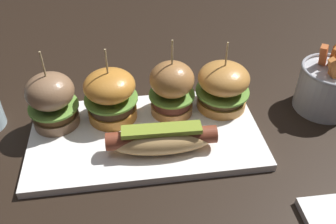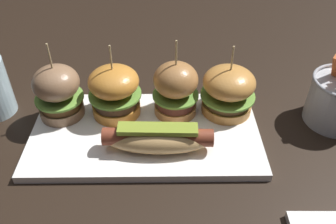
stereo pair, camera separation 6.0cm
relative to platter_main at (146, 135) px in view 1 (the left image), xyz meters
name	(u,v)px [view 1 (the left image)]	position (x,y,z in m)	size (l,w,h in m)	color
ground_plane	(146,138)	(0.00, 0.00, -0.01)	(3.00, 3.00, 0.00)	black
platter_main	(146,135)	(0.00, 0.00, 0.00)	(0.40, 0.21, 0.01)	white
hot_dog	(162,139)	(0.02, -0.05, 0.03)	(0.18, 0.06, 0.05)	tan
slider_far_left	(52,100)	(-0.15, 0.05, 0.06)	(0.09, 0.09, 0.14)	#8C6748
slider_center_left	(111,95)	(-0.05, 0.05, 0.05)	(0.09, 0.09, 0.14)	#CB8030
slider_center_right	(172,88)	(0.05, 0.05, 0.06)	(0.08, 0.08, 0.15)	#A66F3D
slider_far_right	(223,86)	(0.15, 0.05, 0.05)	(0.10, 0.10, 0.13)	#C5853E
fries_bucket	(328,86)	(0.35, 0.04, 0.04)	(0.11, 0.11, 0.14)	#B7BABF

